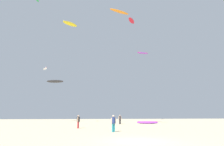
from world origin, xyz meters
TOP-DOWN VIEW (x-y plane):
  - ground_plane at (0.00, 0.00)m, footprint 120.00×120.00m
  - person_foreground at (-0.80, 6.99)m, footprint 0.51×0.38m
  - person_midground at (-4.54, 12.68)m, footprint 0.37×0.53m
  - person_left at (2.51, 22.56)m, footprint 0.54×0.37m
  - kite_grounded_near at (7.82, 23.27)m, footprint 4.14×2.35m
  - kite_aloft_1 at (8.31, 36.22)m, footprint 2.98×3.94m
  - kite_aloft_2 at (1.84, 18.17)m, footprint 4.06×2.61m
  - kite_aloft_3 at (-11.05, 33.43)m, footprint 4.09×1.71m
  - kite_aloft_4 at (-14.04, 35.89)m, footprint 1.76×2.85m
  - kite_aloft_5 at (-8.11, 32.49)m, footprint 3.85×3.32m
  - kite_aloft_6 at (6.43, 20.19)m, footprint 2.18×0.91m

SIDE VIEW (x-z plane):
  - ground_plane at x=0.00m, z-range 0.00..0.00m
  - kite_grounded_near at x=7.82m, z-range -0.03..0.49m
  - person_left at x=2.51m, z-range 0.14..1.76m
  - person_midground at x=-4.54m, z-range 0.14..1.78m
  - person_foreground at x=-0.80m, z-range 0.14..1.82m
  - kite_aloft_3 at x=-11.05m, z-range 8.89..9.70m
  - kite_aloft_6 at x=6.43m, z-range 12.63..12.88m
  - kite_aloft_4 at x=-14.04m, z-range 12.63..13.01m
  - kite_aloft_2 at x=1.84m, z-range 19.28..19.99m
  - kite_aloft_5 at x=-8.11m, z-range 23.21..24.00m
  - kite_aloft_1 at x=8.31m, z-range 27.08..27.74m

